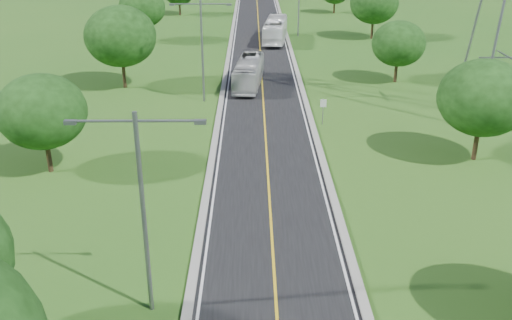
{
  "coord_description": "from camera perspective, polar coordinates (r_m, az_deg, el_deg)",
  "views": [
    {
      "loc": [
        -1.15,
        -10.35,
        17.53
      ],
      "look_at": [
        -0.9,
        23.07,
        3.0
      ],
      "focal_mm": 40.0,
      "sensor_mm": 36.0,
      "label": 1
    }
  ],
  "objects": [
    {
      "name": "tree_lc",
      "position": [
        63.06,
        -13.4,
        11.95
      ],
      "size": [
        7.56,
        7.56,
        8.79
      ],
      "color": "black",
      "rests_on": "ground"
    },
    {
      "name": "road",
      "position": [
        78.34,
        0.43,
        10.59
      ],
      "size": [
        8.0,
        150.0,
        0.06
      ],
      "primitive_type": "cube",
      "color": "black",
      "rests_on": "ground"
    },
    {
      "name": "curb_left",
      "position": [
        78.37,
        -2.73,
        10.63
      ],
      "size": [
        0.5,
        150.0,
        0.22
      ],
      "primitive_type": "cube",
      "color": "gray",
      "rests_on": "ground"
    },
    {
      "name": "streetlight_mid_left",
      "position": [
        56.76,
        -5.43,
        11.61
      ],
      "size": [
        5.9,
        0.25,
        10.0
      ],
      "color": "slate",
      "rests_on": "ground"
    },
    {
      "name": "bus_outbound",
      "position": [
        85.85,
        1.94,
        12.88
      ],
      "size": [
        4.14,
        12.24,
        3.34
      ],
      "primitive_type": "imported",
      "rotation": [
        0.0,
        0.0,
        3.03
      ],
      "color": "white",
      "rests_on": "road"
    },
    {
      "name": "tree_rb",
      "position": [
        45.61,
        21.79,
        5.79
      ],
      "size": [
        6.72,
        6.72,
        7.82
      ],
      "color": "black",
      "rests_on": "ground"
    },
    {
      "name": "tree_rc",
      "position": [
        65.75,
        14.07,
        11.23
      ],
      "size": [
        5.88,
        5.88,
        6.84
      ],
      "color": "black",
      "rests_on": "ground"
    },
    {
      "name": "tree_lb",
      "position": [
        43.1,
        -20.63,
        4.56
      ],
      "size": [
        6.3,
        6.3,
        7.33
      ],
      "color": "black",
      "rests_on": "ground"
    },
    {
      "name": "bus_inbound",
      "position": [
        62.86,
        -0.73,
        8.75
      ],
      "size": [
        3.54,
        10.74,
        2.94
      ],
      "primitive_type": "imported",
      "rotation": [
        0.0,
        0.0,
        -0.1
      ],
      "color": "silver",
      "rests_on": "road"
    },
    {
      "name": "curb_right",
      "position": [
        78.5,
        3.59,
        10.63
      ],
      "size": [
        0.5,
        150.0,
        0.22
      ],
      "primitive_type": "cube",
      "color": "gray",
      "rests_on": "ground"
    },
    {
      "name": "ground",
      "position": [
        72.51,
        0.5,
        9.5
      ],
      "size": [
        260.0,
        260.0,
        0.0
      ],
      "primitive_type": "plane",
      "color": "#265919",
      "rests_on": "ground"
    },
    {
      "name": "speed_limit_sign",
      "position": [
        51.29,
        6.73,
        5.24
      ],
      "size": [
        0.55,
        0.09,
        2.4
      ],
      "color": "slate",
      "rests_on": "ground"
    },
    {
      "name": "tree_ld",
      "position": [
        86.74,
        -11.33,
        14.72
      ],
      "size": [
        6.72,
        6.72,
        7.82
      ],
      "color": "black",
      "rests_on": "ground"
    },
    {
      "name": "tree_rd",
      "position": [
        89.09,
        11.74,
        15.12
      ],
      "size": [
        7.14,
        7.14,
        8.3
      ],
      "color": "black",
      "rests_on": "ground"
    },
    {
      "name": "streetlight_near_left",
      "position": [
        25.64,
        -11.31,
        -3.87
      ],
      "size": [
        5.9,
        0.25,
        10.0
      ],
      "color": "slate",
      "rests_on": "ground"
    }
  ]
}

